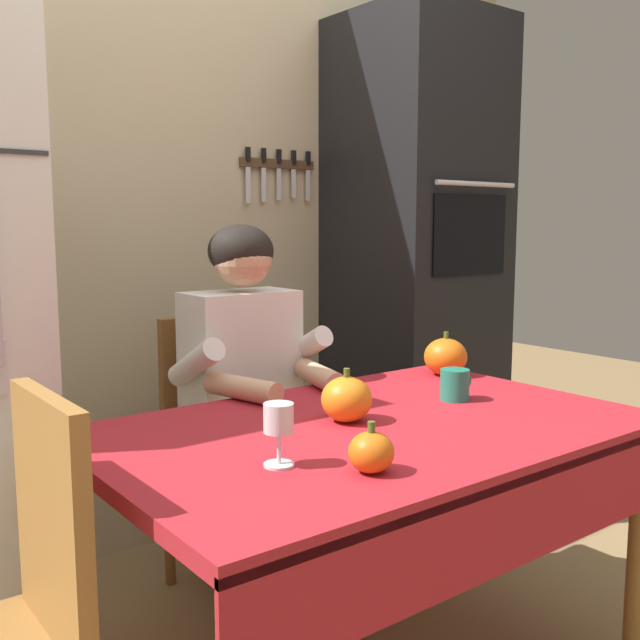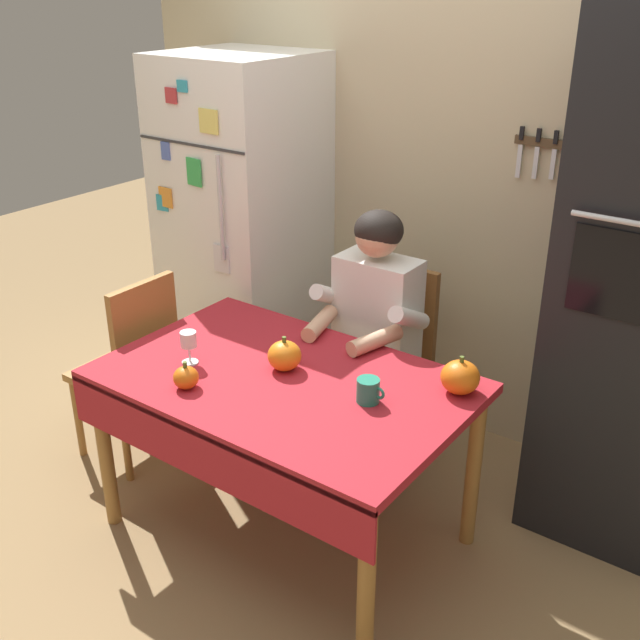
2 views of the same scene
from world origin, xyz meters
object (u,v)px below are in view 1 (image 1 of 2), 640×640
(wall_oven, at_px, (415,269))
(chair_left_side, at_px, (2,621))
(pumpkin_small, at_px, (347,399))
(coffee_mug, at_px, (455,385))
(chair_behind_person, at_px, (224,439))
(pumpkin_medium, at_px, (446,357))
(wine_glass, at_px, (279,423))
(seated_person, at_px, (252,384))
(dining_table, at_px, (376,457))
(pumpkin_large, at_px, (371,452))

(wall_oven, relative_size, chair_left_side, 2.26)
(chair_left_side, relative_size, pumpkin_small, 6.66)
(pumpkin_small, bearing_deg, coffee_mug, -1.99)
(chair_behind_person, distance_m, pumpkin_medium, 0.81)
(wall_oven, height_order, wine_glass, wall_oven)
(chair_behind_person, xyz_separation_m, seated_person, (-0.00, -0.19, 0.23))
(pumpkin_small, bearing_deg, chair_left_side, -177.62)
(coffee_mug, bearing_deg, dining_table, -170.37)
(chair_behind_person, height_order, seated_person, seated_person)
(dining_table, height_order, pumpkin_large, pumpkin_large)
(coffee_mug, xyz_separation_m, wine_glass, (-0.73, -0.17, 0.05))
(chair_behind_person, distance_m, coffee_mug, 0.86)
(chair_left_side, height_order, coffee_mug, chair_left_side)
(wall_oven, bearing_deg, pumpkin_large, -137.70)
(pumpkin_large, relative_size, pumpkin_small, 0.77)
(coffee_mug, bearing_deg, pumpkin_small, 178.01)
(chair_behind_person, distance_m, pumpkin_small, 0.77)
(dining_table, relative_size, wine_glass, 10.32)
(pumpkin_medium, bearing_deg, chair_behind_person, 140.67)
(chair_behind_person, relative_size, wine_glass, 6.85)
(chair_behind_person, bearing_deg, seated_person, -90.00)
(coffee_mug, distance_m, pumpkin_small, 0.40)
(dining_table, bearing_deg, chair_behind_person, 89.27)
(chair_left_side, distance_m, pumpkin_small, 0.91)
(wall_oven, distance_m, chair_left_side, 2.21)
(seated_person, bearing_deg, wall_oven, 17.05)
(chair_left_side, relative_size, pumpkin_large, 8.65)
(chair_behind_person, height_order, coffee_mug, chair_behind_person)
(chair_behind_person, bearing_deg, dining_table, -90.73)
(wine_glass, height_order, pumpkin_medium, pumpkin_medium)
(chair_left_side, height_order, pumpkin_medium, chair_left_side)
(chair_behind_person, height_order, chair_left_side, same)
(pumpkin_large, bearing_deg, seated_person, 73.58)
(wine_glass, bearing_deg, chair_behind_person, 67.01)
(chair_left_side, bearing_deg, pumpkin_small, 2.38)
(chair_left_side, bearing_deg, dining_table, -2.46)
(coffee_mug, relative_size, pumpkin_small, 0.80)
(chair_left_side, bearing_deg, pumpkin_large, -23.95)
(coffee_mug, bearing_deg, seated_person, 122.70)
(coffee_mug, height_order, pumpkin_medium, pumpkin_medium)
(chair_behind_person, height_order, pumpkin_medium, chair_behind_person)
(wall_oven, relative_size, chair_behind_person, 2.26)
(coffee_mug, height_order, wine_glass, wine_glass)
(chair_behind_person, relative_size, chair_left_side, 1.00)
(wine_glass, bearing_deg, dining_table, 15.98)
(wall_oven, relative_size, coffee_mug, 18.86)
(wall_oven, xyz_separation_m, chair_left_side, (-1.95, -0.88, -0.54))
(wall_oven, bearing_deg, dining_table, -138.69)
(dining_table, distance_m, coffee_mug, 0.39)
(pumpkin_small, bearing_deg, pumpkin_medium, 20.89)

